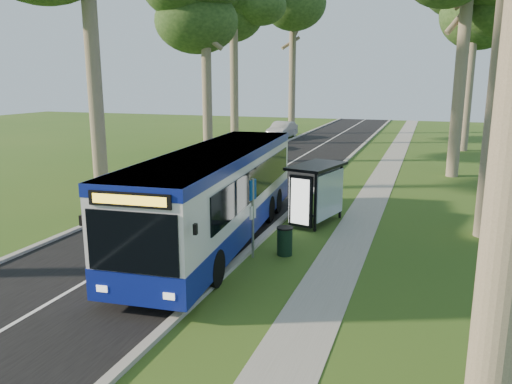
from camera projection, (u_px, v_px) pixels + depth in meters
ground at (232, 268)px, 15.17m from camera, size 120.00×120.00×0.00m
road at (241, 191)px, 25.51m from camera, size 7.00×100.00×0.02m
kerb_east at (308, 196)px, 24.37m from camera, size 0.25×100.00×0.12m
kerb_west at (180, 186)px, 26.62m from camera, size 0.25×100.00×0.12m
centre_line at (241, 191)px, 25.50m from camera, size 0.12×100.00×0.00m
footpath at (371, 201)px, 23.42m from camera, size 1.50×100.00×0.02m
bus at (218, 195)px, 17.30m from camera, size 3.61×12.50×3.27m
bus_stop_sign at (253, 209)px, 15.71m from camera, size 0.12×0.37×2.60m
bus_shelter at (318, 184)px, 19.31m from camera, size 2.10×3.01×2.35m
litter_bin at (285, 241)px, 16.21m from camera, size 0.54×0.54×0.94m
car_white at (257, 141)px, 40.41m from camera, size 1.84×4.18×1.40m
car_silver at (282, 130)px, 48.37m from camera, size 1.95×4.99×1.62m
tree_west_c at (205, 0)px, 32.30m from camera, size 5.20×5.20×14.33m
tree_west_e at (293, 15)px, 50.26m from camera, size 5.20×5.20×16.21m
tree_east_d at (476, 3)px, 37.75m from camera, size 5.20×5.20×15.22m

